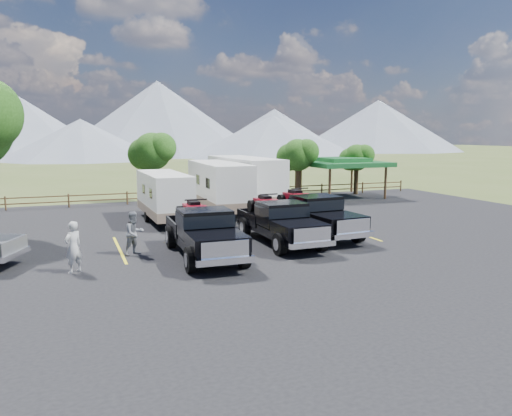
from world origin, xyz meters
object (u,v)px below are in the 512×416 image
object	(u,v)px
trailer_left	(164,196)
rig_center	(279,221)
rig_right	(313,214)
trailer_right	(245,182)
rig_left	(203,231)
person_b	(134,233)
pavilion	(342,163)
trailer_center	(219,187)
person_a	(73,247)

from	to	relation	value
trailer_left	rig_center	bearing A→B (deg)	-63.27
rig_right	trailer_right	xyz separation A→B (m)	(-0.08, 10.05, 0.73)
rig_left	trailer_left	xyz separation A→B (m)	(0.01, 8.90, 0.40)
trailer_right	person_b	distance (m)	14.21
rig_center	trailer_left	xyz separation A→B (m)	(-4.03, 7.63, 0.44)
person_b	pavilion	bearing A→B (deg)	10.47
pavilion	rig_right	bearing A→B (deg)	-125.50
rig_right	trailer_center	bearing A→B (deg)	102.53
trailer_left	rig_left	bearing A→B (deg)	-91.14
trailer_left	trailer_right	bearing A→B (deg)	27.72
pavilion	trailer_left	size ratio (longest dim) A/B	0.75
rig_left	person_a	bearing A→B (deg)	-170.35
rig_center	pavilion	bearing A→B (deg)	49.64
trailer_right	rig_right	bearing A→B (deg)	-93.27
pavilion	rig_left	xyz separation A→B (m)	(-15.79, -15.53, -1.65)
person_a	rig_center	bearing A→B (deg)	156.12
rig_left	person_a	distance (m)	5.21
rig_right	trailer_center	size ratio (longest dim) A/B	0.74
person_a	person_b	world-z (taller)	person_a
person_b	person_a	bearing A→B (deg)	-167.55
pavilion	trailer_center	size ratio (longest dim) A/B	0.65
pavilion	rig_center	world-z (taller)	pavilion
trailer_center	person_a	world-z (taller)	trailer_center
trailer_right	person_a	size ratio (longest dim) A/B	5.20
rig_center	trailer_center	bearing A→B (deg)	90.19
rig_left	trailer_left	size ratio (longest dim) A/B	0.84
person_a	rig_right	bearing A→B (deg)	158.55
trailer_left	person_b	distance (m)	8.06
rig_left	trailer_center	distance (m)	11.24
trailer_left	person_a	size ratio (longest dim) A/B	4.23
rig_left	trailer_right	size ratio (longest dim) A/B	0.68
rig_center	trailer_left	size ratio (longest dim) A/B	0.81
trailer_center	pavilion	bearing A→B (deg)	24.15
rig_left	trailer_right	xyz separation A→B (m)	(6.26, 12.33, 0.74)
rig_center	person_a	distance (m)	9.41
rig_right	trailer_right	distance (m)	10.08
trailer_center	trailer_right	world-z (taller)	trailer_right
trailer_left	trailer_center	size ratio (longest dim) A/B	0.87
rig_left	rig_right	distance (m)	6.74
trailer_left	trailer_center	world-z (taller)	trailer_center
rig_left	person_a	xyz separation A→B (m)	(-5.16, -0.73, -0.12)
rig_left	pavilion	bearing A→B (deg)	46.16
person_b	trailer_left	bearing A→B (deg)	43.37
trailer_center	person_b	world-z (taller)	trailer_center
rig_center	trailer_right	bearing A→B (deg)	77.76
trailer_center	trailer_right	bearing A→B (deg)	38.27
pavilion	person_b	world-z (taller)	pavilion
rig_left	rig_right	bearing A→B (deg)	21.43
rig_right	person_b	bearing A→B (deg)	-178.10
person_a	trailer_center	bearing A→B (deg)	-164.81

